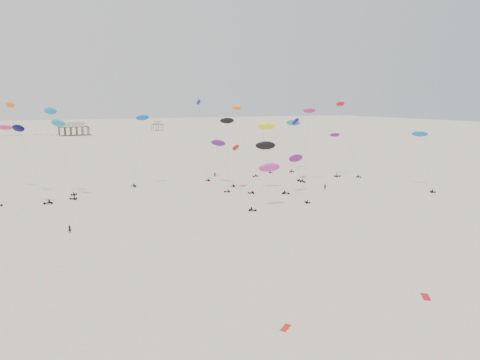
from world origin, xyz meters
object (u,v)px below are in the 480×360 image
rig_0 (201,120)px  pavilion_main (74,130)px  pavilion_small (157,126)px  rig_9 (227,135)px  spectator_0 (70,233)px

rig_0 → pavilion_main: bearing=-92.9°
pavilion_small → rig_9: 274.40m
pavilion_small → rig_0: bearing=-102.1°
spectator_0 → pavilion_small: bearing=-91.9°
pavilion_small → rig_9: bearing=-101.2°
pavilion_main → spectator_0: (-27.95, -265.89, -4.22)m
rig_9 → spectator_0: 54.55m
rig_9 → rig_0: bearing=14.4°
pavilion_main → rig_0: 219.84m
rig_0 → rig_9: bearing=83.3°
pavilion_small → spectator_0: pavilion_small is taller
pavilion_main → pavilion_small: bearing=23.2°
rig_9 → pavilion_main: bearing=17.9°
pavilion_main → rig_0: bearing=-85.6°
pavilion_main → rig_0: (16.66, -218.70, 14.94)m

